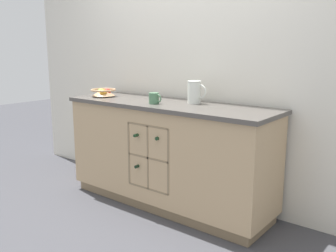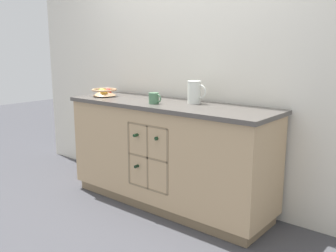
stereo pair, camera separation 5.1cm
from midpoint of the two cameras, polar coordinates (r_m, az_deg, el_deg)
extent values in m
plane|color=#424247|center=(3.48, -0.43, -11.74)|extent=(14.00, 14.00, 0.00)
cube|color=silver|center=(3.47, 3.22, 9.91)|extent=(4.40, 0.06, 2.55)
cube|color=#8B7354|center=(3.46, -0.43, -11.06)|extent=(1.85, 0.50, 0.09)
cube|color=tan|center=(3.31, -0.44, -3.93)|extent=(1.91, 0.56, 0.80)
cube|color=#514C47|center=(3.22, -0.45, 3.24)|extent=(1.95, 0.60, 0.03)
cube|color=#8B7354|center=(3.17, -2.36, -4.47)|extent=(0.43, 0.01, 0.54)
cube|color=#8B7354|center=(3.27, -5.83, -3.99)|extent=(0.02, 0.10, 0.54)
cube|color=#8B7354|center=(3.00, 0.13, -5.41)|extent=(0.02, 0.10, 0.54)
cube|color=#8B7354|center=(3.22, -2.93, -9.30)|extent=(0.43, 0.10, 0.02)
cube|color=#8B7354|center=(3.13, -2.98, -4.67)|extent=(0.43, 0.10, 0.02)
cube|color=#8B7354|center=(3.07, -3.04, 0.18)|extent=(0.43, 0.10, 0.02)
cube|color=#8B7354|center=(3.13, -2.98, -4.67)|extent=(0.02, 0.10, 0.54)
cylinder|color=black|center=(3.29, -3.34, -5.52)|extent=(0.07, 0.19, 0.07)
cylinder|color=black|center=(3.20, -4.95, -6.07)|extent=(0.03, 0.08, 0.03)
cylinder|color=#19381E|center=(3.21, -3.53, -0.96)|extent=(0.07, 0.18, 0.07)
cylinder|color=#19381E|center=(3.12, -5.14, -1.38)|extent=(0.03, 0.08, 0.03)
cylinder|color=#19381E|center=(3.10, -0.18, -1.35)|extent=(0.08, 0.19, 0.08)
cylinder|color=#19381E|center=(3.00, -1.79, -1.81)|extent=(0.03, 0.08, 0.03)
cylinder|color=tan|center=(3.70, -10.18, 4.52)|extent=(0.11, 0.11, 0.01)
cone|color=tan|center=(3.70, -10.20, 5.09)|extent=(0.22, 0.22, 0.06)
torus|color=tan|center=(3.69, -10.21, 5.44)|extent=(0.24, 0.24, 0.02)
sphere|color=red|center=(3.70, -9.67, 5.12)|extent=(0.07, 0.07, 0.07)
sphere|color=#7FA838|center=(3.72, -10.58, 5.12)|extent=(0.07, 0.07, 0.07)
sphere|color=gold|center=(3.65, -10.25, 5.01)|extent=(0.07, 0.07, 0.07)
cylinder|color=silver|center=(3.18, 3.56, 5.18)|extent=(0.11, 0.11, 0.19)
torus|color=silver|center=(3.17, 3.58, 6.83)|extent=(0.12, 0.12, 0.01)
torus|color=silver|center=(3.15, 4.45, 5.27)|extent=(0.12, 0.01, 0.12)
cylinder|color=#4C7A56|center=(3.16, -2.62, 4.24)|extent=(0.09, 0.09, 0.09)
torus|color=#4C7A56|center=(3.13, -1.99, 4.21)|extent=(0.07, 0.01, 0.07)
camera|label=1|loc=(0.03, -90.45, -0.09)|focal=40.00mm
camera|label=2|loc=(0.03, 89.55, 0.09)|focal=40.00mm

